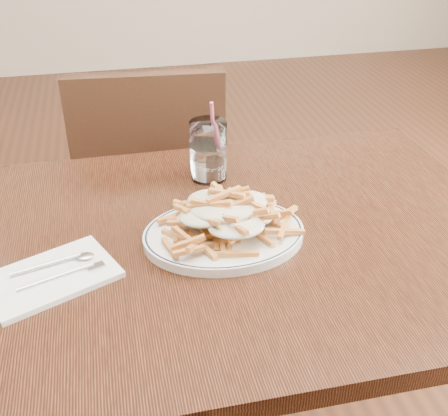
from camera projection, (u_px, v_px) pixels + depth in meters
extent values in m
cube|color=black|center=(213.00, 244.00, 1.10)|extent=(1.20, 0.80, 0.04)
cylinder|color=black|center=(369.00, 258.00, 1.69)|extent=(0.05, 0.05, 0.71)
cube|color=black|center=(153.00, 199.00, 1.84)|extent=(0.45, 0.45, 0.04)
cube|color=black|center=(149.00, 155.00, 1.55)|extent=(0.42, 0.07, 0.46)
cylinder|color=black|center=(203.00, 222.00, 2.13)|extent=(0.04, 0.04, 0.41)
cylinder|color=black|center=(107.00, 230.00, 2.09)|extent=(0.04, 0.04, 0.41)
cylinder|color=black|center=(215.00, 282.00, 1.83)|extent=(0.04, 0.04, 0.41)
cylinder|color=black|center=(103.00, 292.00, 1.79)|extent=(0.04, 0.04, 0.41)
torus|color=black|center=(224.00, 232.00, 1.07)|extent=(0.34, 0.34, 0.01)
ellipsoid|color=silver|center=(224.00, 205.00, 1.04)|extent=(0.22, 0.20, 0.03)
cube|color=white|center=(51.00, 277.00, 0.97)|extent=(0.25, 0.22, 0.01)
cylinder|color=white|center=(208.00, 150.00, 1.26)|extent=(0.08, 0.08, 0.14)
cylinder|color=white|center=(209.00, 161.00, 1.27)|extent=(0.08, 0.08, 0.08)
cylinder|color=#D2506B|center=(213.00, 137.00, 1.26)|extent=(0.02, 0.05, 0.18)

